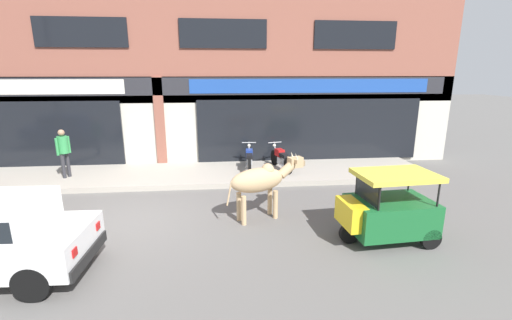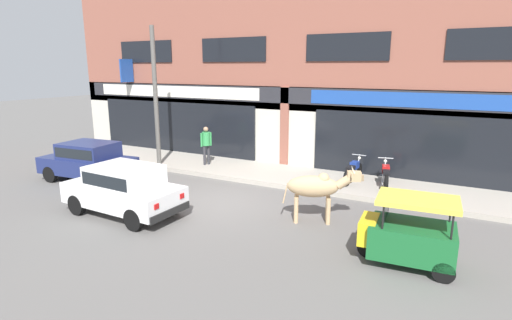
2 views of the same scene
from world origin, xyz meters
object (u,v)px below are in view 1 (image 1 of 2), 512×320
object	(u,v)px
cow	(261,180)
pedestrian	(63,148)
auto_rickshaw	(387,212)
motorcycle_1	(281,159)
motorcycle_0	(249,159)

from	to	relation	value
cow	pedestrian	distance (m)	7.03
auto_rickshaw	pedestrian	world-z (taller)	pedestrian
motorcycle_1	cow	bearing A→B (deg)	-106.87
auto_rickshaw	motorcycle_1	size ratio (longest dim) A/B	1.14
cow	auto_rickshaw	distance (m)	2.94
auto_rickshaw	cow	bearing A→B (deg)	151.60
motorcycle_0	motorcycle_1	distance (m)	1.13
motorcycle_1	auto_rickshaw	bearing A→B (deg)	-74.81
motorcycle_0	pedestrian	xyz separation A→B (m)	(-6.10, -0.33, 0.60)
cow	auto_rickshaw	xyz separation A→B (m)	(2.56, -1.39, -0.35)
cow	motorcycle_1	size ratio (longest dim) A/B	1.15
pedestrian	auto_rickshaw	bearing A→B (deg)	-29.63
cow	motorcycle_0	xyz separation A→B (m)	(0.02, 3.86, -0.45)
cow	pedestrian	size ratio (longest dim) A/B	1.28
motorcycle_0	pedestrian	world-z (taller)	pedestrian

